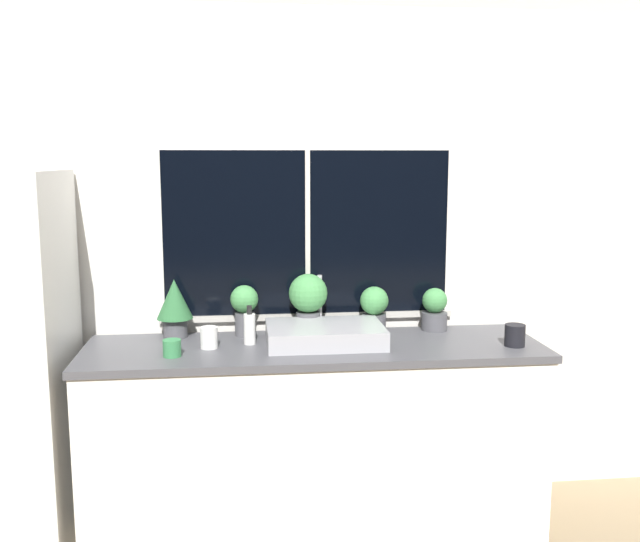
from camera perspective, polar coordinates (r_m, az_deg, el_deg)
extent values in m
cube|color=silver|center=(3.61, -1.05, 2.30)|extent=(8.00, 0.06, 2.70)
cube|color=black|center=(3.57, -1.00, 3.05)|extent=(1.43, 0.01, 0.82)
cube|color=#BCB7AD|center=(3.57, -0.99, 3.04)|extent=(0.02, 0.01, 0.82)
cube|color=#BCB7AD|center=(3.64, -0.97, -3.64)|extent=(1.49, 0.04, 0.03)
cube|color=silver|center=(5.08, 22.83, 3.56)|extent=(0.06, 7.00, 2.70)
cube|color=white|center=(3.49, -0.42, -13.47)|extent=(2.11, 0.59, 0.88)
cube|color=#4C4C51|center=(3.34, -0.43, -6.24)|extent=(2.14, 0.62, 0.03)
cube|color=#ADADB2|center=(3.35, 0.39, -5.09)|extent=(0.54, 0.38, 0.09)
cylinder|color=#B7B7BC|center=(3.57, -0.03, -4.70)|extent=(0.04, 0.04, 0.03)
cylinder|color=#B7B7BC|center=(3.54, -0.03, -2.41)|extent=(0.02, 0.02, 0.26)
cylinder|color=#4C4C51|center=(3.54, -11.49, -4.47)|extent=(0.12, 0.12, 0.09)
cone|color=#2D6638|center=(3.51, -11.57, -2.21)|extent=(0.17, 0.17, 0.19)
cylinder|color=#4C4C51|center=(3.53, -6.05, -4.23)|extent=(0.10, 0.10, 0.11)
sphere|color=#478E4C|center=(3.50, -6.08, -2.25)|extent=(0.14, 0.14, 0.14)
cylinder|color=#4C4C51|center=(3.54, -0.95, -4.16)|extent=(0.12, 0.12, 0.11)
sphere|color=#478E4C|center=(3.51, -0.96, -1.78)|extent=(0.19, 0.19, 0.19)
cylinder|color=#4C4C51|center=(3.59, 4.34, -4.17)|extent=(0.12, 0.12, 0.09)
sphere|color=#478E4C|center=(3.57, 4.36, -2.38)|extent=(0.14, 0.14, 0.14)
cylinder|color=#4C4C51|center=(3.66, 9.12, -3.99)|extent=(0.13, 0.13, 0.09)
sphere|color=#478E4C|center=(3.64, 9.17, -2.33)|extent=(0.13, 0.13, 0.13)
cylinder|color=white|center=(3.36, -5.65, -4.64)|extent=(0.05, 0.05, 0.14)
cylinder|color=black|center=(3.34, -5.68, -3.12)|extent=(0.02, 0.02, 0.04)
cylinder|color=#38844C|center=(3.21, -11.76, -6.06)|extent=(0.08, 0.08, 0.08)
cylinder|color=white|center=(3.31, -8.87, -5.28)|extent=(0.08, 0.08, 0.10)
cylinder|color=black|center=(3.43, 15.32, -4.98)|extent=(0.09, 0.09, 0.10)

